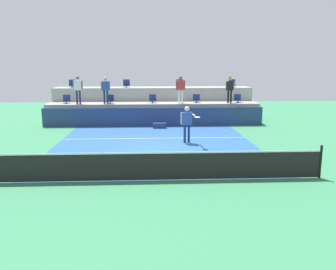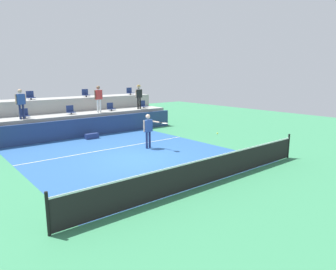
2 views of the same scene
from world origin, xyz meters
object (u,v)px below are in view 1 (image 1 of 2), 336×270
at_px(stadium_chair_upper_left, 126,84).
at_px(tennis_ball, 226,133).
at_px(stadium_chair_lower_center, 153,99).
at_px(stadium_chair_upper_far_right, 232,84).
at_px(stadium_chair_upper_far_left, 72,84).
at_px(stadium_chair_upper_right, 180,84).
at_px(stadium_chair_lower_far_right, 238,99).
at_px(equipment_bag, 159,126).
at_px(tennis_player, 187,121).
at_px(spectator_with_hat, 230,87).
at_px(spectator_in_grey, 106,88).
at_px(spectator_in_white, 181,87).
at_px(stadium_chair_lower_far_left, 66,100).
at_px(stadium_chair_lower_right, 196,99).
at_px(stadium_chair_lower_left, 110,100).
at_px(spectator_leaning_on_rail, 78,87).

bearing_deg(stadium_chair_upper_left, tennis_ball, -69.22).
distance_m(stadium_chair_lower_center, stadium_chair_upper_far_right, 5.75).
height_order(stadium_chair_upper_far_left, stadium_chair_upper_far_right, same).
xyz_separation_m(stadium_chair_upper_far_left, stadium_chair_upper_right, (7.14, 0.00, 0.00)).
relative_size(stadium_chair_lower_far_right, equipment_bag, 0.68).
xyz_separation_m(stadium_chair_upper_far_right, tennis_player, (-3.85, -7.71, -1.27)).
relative_size(stadium_chair_lower_center, spectator_with_hat, 0.31).
bearing_deg(spectator_in_grey, stadium_chair_lower_center, 7.70).
xyz_separation_m(stadium_chair_lower_center, tennis_ball, (2.55, -9.48, -0.30)).
relative_size(stadium_chair_upper_far_left, tennis_ball, 7.65).
xyz_separation_m(stadium_chair_lower_center, stadium_chair_upper_right, (1.84, 1.80, 0.85)).
xyz_separation_m(spectator_in_white, spectator_with_hat, (3.04, -0.00, -0.00)).
bearing_deg(stadium_chair_upper_left, stadium_chair_upper_right, 0.00).
bearing_deg(stadium_chair_lower_far_left, stadium_chair_upper_far_left, 89.89).
bearing_deg(stadium_chair_upper_right, stadium_chair_lower_right, -63.56).
distance_m(stadium_chair_lower_center, stadium_chair_lower_right, 2.74).
bearing_deg(stadium_chair_lower_right, stadium_chair_lower_left, 180.00).
relative_size(stadium_chair_lower_far_left, stadium_chair_upper_right, 1.00).
xyz_separation_m(tennis_ball, equipment_bag, (-2.19, 7.50, -1.02)).
xyz_separation_m(stadium_chair_lower_far_left, tennis_ball, (7.85, -9.48, -0.30)).
distance_m(stadium_chair_upper_far_left, stadium_chair_upper_right, 7.14).
bearing_deg(stadium_chair_lower_left, stadium_chair_upper_far_left, 146.01).
relative_size(stadium_chair_lower_left, spectator_in_grey, 0.32).
height_order(spectator_in_white, spectator_with_hat, spectator_in_white).
distance_m(stadium_chair_upper_far_left, spectator_in_grey, 3.29).
height_order(stadium_chair_lower_center, stadium_chair_lower_right, same).
height_order(stadium_chair_upper_far_right, tennis_ball, stadium_chair_upper_far_right).
height_order(stadium_chair_lower_center, spectator_in_grey, spectator_in_grey).
distance_m(stadium_chair_upper_right, tennis_player, 7.82).
distance_m(stadium_chair_lower_center, tennis_player, 6.12).
xyz_separation_m(spectator_in_grey, spectator_in_white, (4.54, -0.00, 0.05)).
height_order(stadium_chair_upper_far_left, spectator_leaning_on_rail, spectator_leaning_on_rail).
relative_size(stadium_chair_lower_center, stadium_chair_upper_far_right, 1.00).
height_order(stadium_chair_lower_far_left, stadium_chair_lower_left, same).
height_order(stadium_chair_lower_left, spectator_with_hat, spectator_with_hat).
bearing_deg(stadium_chair_upper_far_right, stadium_chair_lower_right, -145.87).
bearing_deg(spectator_with_hat, stadium_chair_upper_left, 161.34).
bearing_deg(stadium_chair_upper_left, spectator_in_grey, -116.92).
relative_size(stadium_chair_lower_left, stadium_chair_upper_left, 1.00).
distance_m(stadium_chair_lower_right, spectator_leaning_on_rail, 7.27).
distance_m(stadium_chair_lower_center, spectator_in_white, 1.91).
bearing_deg(spectator_with_hat, stadium_chair_upper_right, 142.97).
xyz_separation_m(stadium_chair_upper_right, spectator_with_hat, (2.89, -2.18, -0.06)).
bearing_deg(stadium_chair_lower_center, tennis_ball, -74.94).
xyz_separation_m(spectator_leaning_on_rail, spectator_in_grey, (1.64, 0.00, -0.05)).
bearing_deg(spectator_in_white, stadium_chair_lower_right, 20.28).
height_order(stadium_chair_lower_far_right, spectator_leaning_on_rail, spectator_leaning_on_rail).
height_order(stadium_chair_upper_left, spectator_in_white, spectator_in_white).
bearing_deg(stadium_chair_lower_far_left, stadium_chair_lower_left, 0.00).
bearing_deg(spectator_leaning_on_rail, spectator_in_white, -0.00).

